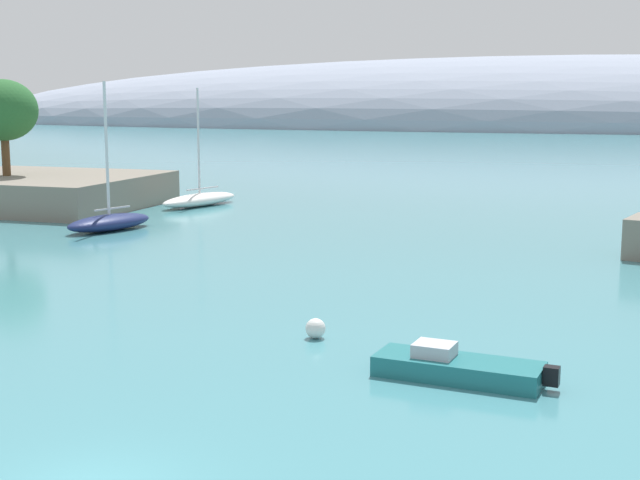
# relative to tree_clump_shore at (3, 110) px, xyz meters

# --- Properties ---
(shore_outcrop) EXTENTS (16.26, 14.22, 2.37)m
(shore_outcrop) POSITION_rel_tree_clump_shore_xyz_m (1.92, 1.10, -6.01)
(shore_outcrop) COLOR gray
(shore_outcrop) RESTS_ON ground
(tree_clump_shore) EXTENTS (5.02, 5.02, 7.11)m
(tree_clump_shore) POSITION_rel_tree_clump_shore_xyz_m (0.00, 0.00, 0.00)
(tree_clump_shore) COLOR brown
(tree_clump_shore) RESTS_ON shore_outcrop
(distant_ridge) EXTENTS (362.89, 85.53, 37.24)m
(distant_ridge) POSITION_rel_tree_clump_shore_xyz_m (27.81, 188.34, -7.19)
(distant_ridge) COLOR #8E99AD
(distant_ridge) RESTS_ON ground
(sailboat_white_near_shore) EXTENTS (4.15, 7.89, 8.84)m
(sailboat_white_near_shore) POSITION_rel_tree_clump_shore_xyz_m (13.33, 5.16, -6.65)
(sailboat_white_near_shore) COLOR white
(sailboat_white_near_shore) RESTS_ON water
(sailboat_navy_mid_mooring) EXTENTS (4.12, 6.55, 9.14)m
(sailboat_navy_mid_mooring) POSITION_rel_tree_clump_shore_xyz_m (13.46, -7.76, -6.60)
(sailboat_navy_mid_mooring) COLOR navy
(sailboat_navy_mid_mooring) RESTS_ON water
(motorboat_teal_foreground) EXTENTS (5.46, 2.20, 1.01)m
(motorboat_teal_foreground) POSITION_rel_tree_clump_shore_xyz_m (38.92, -29.99, -6.84)
(motorboat_teal_foreground) COLOR #1E6B70
(motorboat_teal_foreground) RESTS_ON water
(mooring_buoy_white) EXTENTS (0.70, 0.70, 0.70)m
(mooring_buoy_white) POSITION_rel_tree_clump_shore_xyz_m (33.52, -27.11, -6.84)
(mooring_buoy_white) COLOR silver
(mooring_buoy_white) RESTS_ON water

